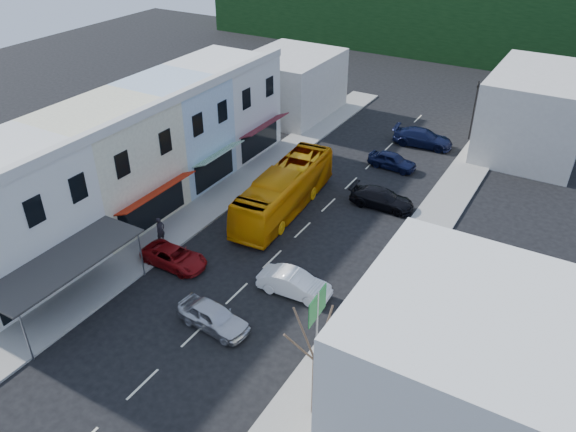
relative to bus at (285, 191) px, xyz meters
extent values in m
plane|color=black|center=(2.51, -9.79, -1.55)|extent=(120.00, 120.00, 0.00)
cube|color=gray|center=(-4.99, 0.21, -1.48)|extent=(3.00, 52.00, 0.15)
cube|color=gray|center=(10.01, 0.21, -1.48)|extent=(3.00, 52.00, 0.15)
cube|color=silver|center=(-9.99, -15.29, 2.45)|extent=(7.00, 9.00, 8.00)
cube|color=maroon|center=(-5.89, -15.29, 1.50)|extent=(1.30, 7.65, 0.08)
cube|color=beige|center=(-9.99, -6.79, 2.45)|extent=(7.00, 8.00, 8.00)
cube|color=#9C1B08|center=(-5.89, -6.79, 1.50)|extent=(1.30, 6.80, 0.08)
cube|color=#9CB5C6|center=(-9.99, 0.21, 2.45)|extent=(7.00, 6.00, 8.00)
cube|color=#195926|center=(-5.89, 0.21, 1.50)|extent=(1.30, 5.10, 0.08)
cube|color=silver|center=(-9.99, 6.71, 2.45)|extent=(7.00, 7.00, 8.00)
cube|color=maroon|center=(-5.89, 6.71, 1.50)|extent=(1.30, 5.95, 0.08)
cube|color=silver|center=(16.01, -13.79, 2.45)|extent=(8.00, 9.00, 8.00)
cube|color=#B7B2A8|center=(-9.49, 17.21, 1.45)|extent=(8.00, 10.00, 6.00)
cube|color=#B7B2A8|center=(13.51, 20.21, 1.95)|extent=(8.00, 12.00, 7.00)
cube|color=black|center=(2.51, 54.21, 4.45)|extent=(80.00, 24.00, 12.00)
imported|color=orange|center=(0.00, 0.00, 0.00)|extent=(3.35, 11.75, 3.10)
imported|color=silver|center=(3.08, -12.76, -0.85)|extent=(4.55, 2.19, 1.40)
imported|color=white|center=(5.44, -8.06, -0.85)|extent=(4.52, 2.12, 1.40)
imported|color=maroon|center=(-2.49, -9.43, -0.85)|extent=(4.60, 1.90, 1.40)
imported|color=black|center=(6.00, 3.99, -0.85)|extent=(4.59, 2.06, 1.40)
imported|color=black|center=(4.31, 10.40, -0.85)|extent=(4.50, 2.07, 1.40)
imported|color=black|center=(5.01, 16.09, -0.85)|extent=(4.64, 2.23, 1.40)
imported|color=black|center=(-4.75, -8.05, -0.55)|extent=(0.44, 0.63, 1.70)
camera|label=1|loc=(18.21, -30.58, 19.68)|focal=35.00mm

